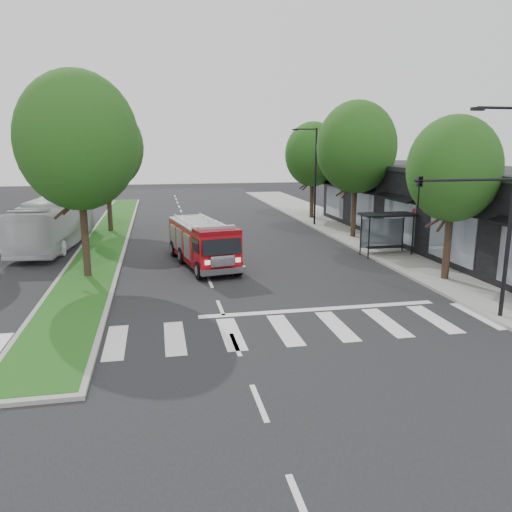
# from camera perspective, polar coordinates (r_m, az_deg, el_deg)

# --- Properties ---
(ground) EXTENTS (140.00, 140.00, 0.00)m
(ground) POSITION_cam_1_polar(r_m,az_deg,el_deg) (20.92, -4.09, -5.93)
(ground) COLOR black
(ground) RESTS_ON ground
(sidewalk_right) EXTENTS (5.00, 80.00, 0.15)m
(sidewalk_right) POSITION_cam_1_polar(r_m,az_deg,el_deg) (33.87, 15.09, 0.96)
(sidewalk_right) COLOR gray
(sidewalk_right) RESTS_ON ground
(median) EXTENTS (3.00, 50.00, 0.15)m
(median) POSITION_cam_1_polar(r_m,az_deg,el_deg) (38.43, -16.48, 2.21)
(median) COLOR gray
(median) RESTS_ON ground
(storefront_row) EXTENTS (8.00, 30.00, 5.00)m
(storefront_row) POSITION_cam_1_polar(r_m,az_deg,el_deg) (35.72, 21.83, 5.02)
(storefront_row) COLOR black
(storefront_row) RESTS_ON ground
(bus_shelter) EXTENTS (3.20, 1.60, 2.61)m
(bus_shelter) POSITION_cam_1_polar(r_m,az_deg,el_deg) (31.33, 14.65, 3.72)
(bus_shelter) COLOR black
(bus_shelter) RESTS_ON ground
(tree_right_near) EXTENTS (4.40, 4.40, 8.05)m
(tree_right_near) POSITION_cam_1_polar(r_m,az_deg,el_deg) (25.80, 21.66, 9.21)
(tree_right_near) COLOR black
(tree_right_near) RESTS_ON ground
(tree_right_mid) EXTENTS (5.60, 5.60, 9.72)m
(tree_right_mid) POSITION_cam_1_polar(r_m,az_deg,el_deg) (36.46, 11.41, 12.09)
(tree_right_mid) COLOR black
(tree_right_mid) RESTS_ON ground
(tree_right_far) EXTENTS (5.00, 5.00, 8.73)m
(tree_right_far) POSITION_cam_1_polar(r_m,az_deg,el_deg) (45.87, 6.51, 11.47)
(tree_right_far) COLOR black
(tree_right_far) RESTS_ON ground
(tree_median_near) EXTENTS (5.80, 5.80, 10.16)m
(tree_median_near) POSITION_cam_1_polar(r_m,az_deg,el_deg) (25.95, -19.69, 12.26)
(tree_median_near) COLOR black
(tree_median_near) RESTS_ON ground
(tree_median_far) EXTENTS (5.60, 5.60, 9.72)m
(tree_median_far) POSITION_cam_1_polar(r_m,az_deg,el_deg) (39.86, -16.81, 11.82)
(tree_median_far) COLOR black
(tree_median_far) RESTS_ON ground
(streetlight_right_near) EXTENTS (4.08, 0.22, 8.00)m
(streetlight_right_near) POSITION_cam_1_polar(r_m,az_deg,el_deg) (20.27, 25.33, 5.83)
(streetlight_right_near) COLOR black
(streetlight_right_near) RESTS_ON ground
(streetlight_right_far) EXTENTS (2.11, 0.20, 8.00)m
(streetlight_right_far) POSITION_cam_1_polar(r_m,az_deg,el_deg) (41.75, 6.62, 9.51)
(streetlight_right_far) COLOR black
(streetlight_right_far) RESTS_ON ground
(fire_engine) EXTENTS (3.59, 7.87, 2.63)m
(fire_engine) POSITION_cam_1_polar(r_m,az_deg,el_deg) (28.06, -6.12, 1.46)
(fire_engine) COLOR #68050B
(fire_engine) RESTS_ON ground
(city_bus) EXTENTS (3.72, 11.65, 3.19)m
(city_bus) POSITION_cam_1_polar(r_m,az_deg,el_deg) (35.56, -22.03, 3.50)
(city_bus) COLOR silver
(city_bus) RESTS_ON ground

